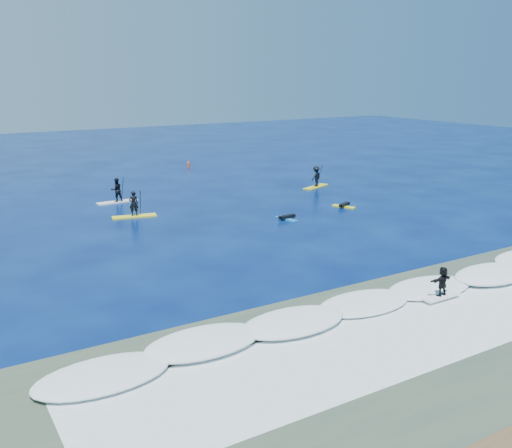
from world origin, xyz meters
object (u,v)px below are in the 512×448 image
sup_paddler_center (117,192)px  wave_surfer (442,283)px  sup_paddler_right (316,178)px  prone_paddler_near (344,206)px  marker_buoy (188,164)px  prone_paddler_far (286,218)px  sup_paddler_left (134,208)px

sup_paddler_center → wave_surfer: 28.62m
sup_paddler_right → wave_surfer: sup_paddler_right is taller
prone_paddler_near → marker_buoy: 24.39m
wave_surfer → marker_buoy: size_ratio=2.80×
prone_paddler_far → wave_surfer: (-2.29, -16.15, 0.70)m
sup_paddler_right → wave_surfer: (-11.31, -24.67, -0.04)m
sup_paddler_left → marker_buoy: bearing=67.0°
sup_paddler_center → wave_surfer: size_ratio=1.61×
prone_paddler_near → sup_paddler_center: bearing=30.1°
sup_paddler_center → marker_buoy: bearing=44.5°
sup_paddler_left → prone_paddler_near: 16.10m
wave_surfer → sup_paddler_right: bearing=64.8°
sup_paddler_right → marker_buoy: sup_paddler_right is taller
prone_paddler_near → wave_surfer: 19.02m
wave_surfer → sup_paddler_left: bearing=106.2°
prone_paddler_near → marker_buoy: (-2.23, 24.29, 0.19)m
prone_paddler_near → prone_paddler_far: bearing=75.2°
sup_paddler_left → wave_surfer: (6.80, -22.51, 0.14)m
sup_paddler_right → prone_paddler_near: sup_paddler_right is taller
prone_paddler_near → wave_surfer: wave_surfer is taller
sup_paddler_right → prone_paddler_far: bearing=-158.3°
sup_paddler_center → prone_paddler_far: bearing=-56.5°
wave_surfer → marker_buoy: 41.82m
wave_surfer → prone_paddler_near: bearing=63.4°
sup_paddler_right → marker_buoy: 17.49m
sup_paddler_right → wave_surfer: bearing=-136.3°
sup_paddler_left → prone_paddler_far: sup_paddler_left is taller
sup_paddler_left → sup_paddler_center: 5.42m
sup_paddler_left → marker_buoy: 22.85m
marker_buoy → prone_paddler_far: bearing=-98.6°
sup_paddler_left → sup_paddler_center: size_ratio=0.98×
sup_paddler_center → prone_paddler_far: size_ratio=1.70×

